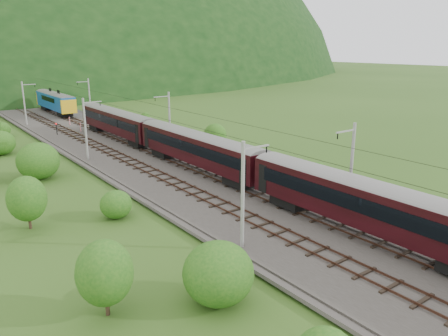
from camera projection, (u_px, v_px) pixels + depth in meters
ground at (300, 229)px, 36.17m from camera, size 600.00×600.00×0.00m
railbed at (227, 196)px, 43.83m from camera, size 14.00×220.00×0.30m
track_left at (208, 198)px, 42.39m from camera, size 2.40×220.00×0.27m
track_right at (246, 189)px, 45.15m from camera, size 2.40×220.00×0.27m
catenary_left at (86, 128)px, 56.06m from camera, size 2.54×192.28×8.00m
catenary_right at (169, 118)px, 63.12m from camera, size 2.54×192.28×8.00m
overhead_wires at (227, 127)px, 41.94m from camera, size 4.83×198.00×0.03m
train at (266, 165)px, 41.97m from camera, size 3.07×146.31×5.35m
hazard_post_near at (81, 127)px, 75.41m from camera, size 0.16×0.16×1.53m
hazard_post_far at (70, 121)px, 81.51m from camera, size 0.16×0.16×1.50m
signal at (57, 128)px, 72.48m from camera, size 0.22×0.22×1.96m
vegetation_left at (35, 173)px, 42.76m from camera, size 11.40×140.31×6.78m
vegetation_right at (367, 179)px, 45.09m from camera, size 6.69×96.00×3.11m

